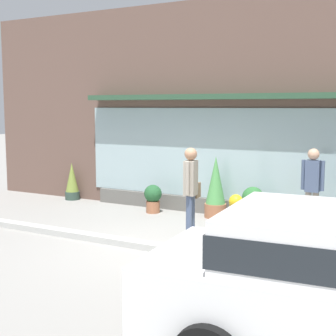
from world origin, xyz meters
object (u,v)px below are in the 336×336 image
object	(u,v)px
fire_hydrant	(236,219)
potted_plant_window_left	(216,188)
pedestrian_passerby	(312,184)
potted_plant_window_right	(253,205)
potted_plant_trailing_edge	(153,197)
pedestrian_with_handbag	(191,187)
potted_plant_doorstep	(72,182)

from	to	relation	value
fire_hydrant	potted_plant_window_left	distance (m)	2.06
potted_plant_window_left	fire_hydrant	bearing A→B (deg)	-56.70
pedestrian_passerby	potted_plant_window_right	distance (m)	1.39
potted_plant_trailing_edge	pedestrian_passerby	bearing A→B (deg)	-1.95
fire_hydrant	potted_plant_window_left	world-z (taller)	potted_plant_window_left
pedestrian_with_handbag	potted_plant_window_left	bearing A→B (deg)	3.43
potted_plant_window_right	potted_plant_window_left	bearing A→B (deg)	168.62
fire_hydrant	potted_plant_trailing_edge	distance (m)	2.99
potted_plant_window_left	potted_plant_window_right	distance (m)	0.99
fire_hydrant	pedestrian_with_handbag	xyz separation A→B (m)	(-0.79, -0.26, 0.56)
pedestrian_with_handbag	potted_plant_window_right	bearing A→B (deg)	-24.85
potted_plant_doorstep	pedestrian_with_handbag	bearing A→B (deg)	-24.89
potted_plant_doorstep	potted_plant_window_right	size ratio (longest dim) A/B	1.25
pedestrian_passerby	potted_plant_trailing_edge	bearing A→B (deg)	177.40
pedestrian_with_handbag	potted_plant_trailing_edge	xyz separation A→B (m)	(-1.82, 1.72, -0.64)
pedestrian_passerby	potted_plant_window_right	world-z (taller)	pedestrian_passerby
potted_plant_window_right	potted_plant_trailing_edge	world-z (taller)	potted_plant_window_right
potted_plant_window_right	pedestrian_with_handbag	bearing A→B (deg)	-108.50
potted_plant_doorstep	potted_plant_window_right	distance (m)	5.16
fire_hydrant	potted_plant_window_right	distance (m)	1.54
potted_plant_window_left	potted_plant_window_right	world-z (taller)	potted_plant_window_left
potted_plant_window_right	potted_plant_trailing_edge	xyz separation A→B (m)	(-2.41, -0.06, -0.05)
pedestrian_with_handbag	potted_plant_window_right	world-z (taller)	pedestrian_with_handbag
pedestrian_with_handbag	pedestrian_passerby	xyz separation A→B (m)	(1.86, 1.59, -0.03)
pedestrian_passerby	potted_plant_doorstep	world-z (taller)	pedestrian_passerby
fire_hydrant	potted_plant_trailing_edge	size ratio (longest dim) A/B	1.35
potted_plant_window_right	potted_plant_doorstep	bearing A→B (deg)	176.29
pedestrian_passerby	potted_plant_window_right	xyz separation A→B (m)	(-1.26, 0.18, -0.56)
pedestrian_passerby	pedestrian_with_handbag	bearing A→B (deg)	-140.06
fire_hydrant	potted_plant_window_right	size ratio (longest dim) A/B	1.12
pedestrian_with_handbag	pedestrian_passerby	size ratio (longest dim) A/B	1.04
fire_hydrant	potted_plant_window_left	bearing A→B (deg)	123.30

